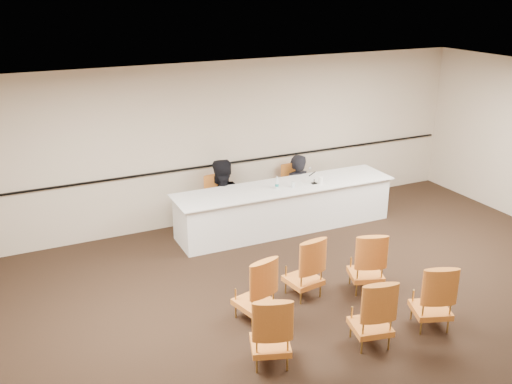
% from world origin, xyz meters
% --- Properties ---
extents(floor, '(10.00, 10.00, 0.00)m').
position_xyz_m(floor, '(0.00, 0.00, 0.00)').
color(floor, black).
rests_on(floor, ground).
extents(ceiling, '(10.00, 10.00, 0.00)m').
position_xyz_m(ceiling, '(0.00, 0.00, 3.00)').
color(ceiling, silver).
rests_on(ceiling, ground).
extents(wall_back, '(10.00, 0.04, 3.00)m').
position_xyz_m(wall_back, '(0.00, 4.00, 1.50)').
color(wall_back, beige).
rests_on(wall_back, ground).
extents(wall_rail, '(9.80, 0.04, 0.03)m').
position_xyz_m(wall_rail, '(0.00, 3.96, 1.10)').
color(wall_rail, black).
rests_on(wall_rail, wall_back).
extents(panel_table, '(4.16, 1.00, 0.83)m').
position_xyz_m(panel_table, '(0.71, 3.03, 0.42)').
color(panel_table, white).
rests_on(panel_table, ground).
extents(panelist_main, '(0.68, 0.49, 1.73)m').
position_xyz_m(panelist_main, '(1.28, 3.62, 0.33)').
color(panelist_main, black).
rests_on(panelist_main, ground).
extents(panelist_main_chair, '(0.51, 0.51, 0.95)m').
position_xyz_m(panelist_main_chair, '(1.28, 3.62, 0.47)').
color(panelist_main_chair, '#C55F23').
rests_on(panelist_main_chair, ground).
extents(panelist_second, '(1.02, 0.87, 1.84)m').
position_xyz_m(panelist_second, '(-0.32, 3.64, 0.38)').
color(panelist_second, black).
rests_on(panelist_second, ground).
extents(panelist_second_chair, '(0.51, 0.51, 0.95)m').
position_xyz_m(panelist_second_chair, '(-0.32, 3.64, 0.47)').
color(panelist_second_chair, '#C55F23').
rests_on(panelist_second_chair, ground).
extents(papers, '(0.33, 0.27, 0.00)m').
position_xyz_m(papers, '(1.23, 3.00, 0.83)').
color(papers, silver).
rests_on(papers, panel_table).
extents(microphone, '(0.11, 0.20, 0.28)m').
position_xyz_m(microphone, '(1.24, 2.91, 0.97)').
color(microphone, black).
rests_on(microphone, panel_table).
extents(water_bottle, '(0.08, 0.08, 0.22)m').
position_xyz_m(water_bottle, '(0.52, 2.99, 0.94)').
color(water_bottle, teal).
rests_on(water_bottle, panel_table).
extents(drinking_glass, '(0.07, 0.07, 0.10)m').
position_xyz_m(drinking_glass, '(0.81, 2.91, 0.88)').
color(drinking_glass, silver).
rests_on(drinking_glass, panel_table).
extents(coffee_cup, '(0.10, 0.10, 0.14)m').
position_xyz_m(coffee_cup, '(1.34, 2.85, 0.90)').
color(coffee_cup, white).
rests_on(coffee_cup, panel_table).
extents(aud_chair_front_left, '(0.61, 0.61, 0.95)m').
position_xyz_m(aud_chair_front_left, '(-1.10, 0.52, 0.47)').
color(aud_chair_front_left, '#C55F23').
rests_on(aud_chair_front_left, ground).
extents(aud_chair_front_mid, '(0.56, 0.56, 0.95)m').
position_xyz_m(aud_chair_front_mid, '(-0.20, 0.78, 0.47)').
color(aud_chair_front_mid, '#C55F23').
rests_on(aud_chair_front_mid, ground).
extents(aud_chair_front_right, '(0.64, 0.64, 0.95)m').
position_xyz_m(aud_chair_front_right, '(0.72, 0.53, 0.47)').
color(aud_chair_front_right, '#C55F23').
rests_on(aud_chair_front_right, ground).
extents(aud_chair_back_left, '(0.64, 0.64, 0.95)m').
position_xyz_m(aud_chair_back_left, '(-1.34, -0.42, 0.47)').
color(aud_chair_back_left, '#C55F23').
rests_on(aud_chair_back_left, ground).
extents(aud_chair_back_mid, '(0.60, 0.60, 0.95)m').
position_xyz_m(aud_chair_back_mid, '(-0.03, -0.61, 0.47)').
color(aud_chair_back_mid, '#C55F23').
rests_on(aud_chair_back_mid, ground).
extents(aud_chair_back_right, '(0.64, 0.64, 0.95)m').
position_xyz_m(aud_chair_back_right, '(0.92, -0.64, 0.47)').
color(aud_chair_back_right, '#C55F23').
rests_on(aud_chair_back_right, ground).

